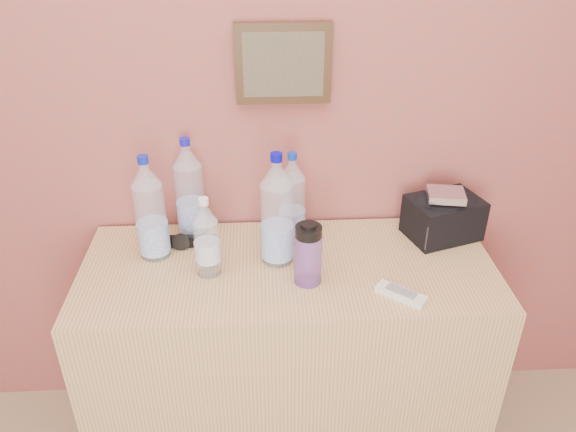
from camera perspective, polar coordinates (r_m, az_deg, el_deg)
The scene contains 12 objects.
picture_frame at distance 1.80m, azimuth -0.48°, elevation 15.21°, with size 0.30×0.03×0.25m, color #382311, non-canonical shape.
dresser at distance 2.07m, azimuth 0.01°, elevation -14.45°, with size 1.32×0.55×0.83m, color tan.
pet_large_a at distance 1.82m, azimuth -13.80°, elevation 0.28°, with size 0.10×0.10×0.35m.
pet_large_b at distance 1.92m, azimuth -9.95°, elevation 2.36°, with size 0.10×0.10×0.35m.
pet_large_c at distance 1.87m, azimuth 0.41°, elevation 1.43°, with size 0.09×0.09×0.32m.
pet_large_d at distance 1.74m, azimuth -1.12°, elevation 0.08°, with size 0.10×0.10×0.37m.
pet_small at distance 1.72m, azimuth -8.25°, elevation -2.54°, with size 0.08×0.08×0.26m.
nalgene_bottle at distance 1.68m, azimuth 2.06°, elevation -3.85°, with size 0.08×0.08×0.20m.
sunglasses at distance 1.91m, azimuth -9.64°, elevation -2.53°, with size 0.16×0.06×0.04m, color black, non-canonical shape.
ac_remote at distance 1.70m, azimuth 11.40°, elevation -7.79°, with size 0.15×0.05×0.02m, color silver.
toiletry_bag at distance 1.98m, azimuth 15.52°, elevation 0.08°, with size 0.24×0.17×0.16m, color black, non-canonical shape.
foil_packet at distance 1.91m, azimuth 15.75°, elevation 2.08°, with size 0.12×0.10×0.02m, color silver.
Camera 1 is at (0.05, 0.24, 1.87)m, focal length 35.00 mm.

